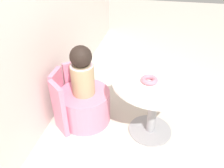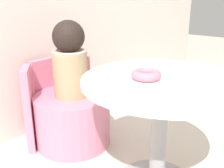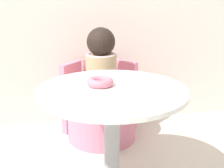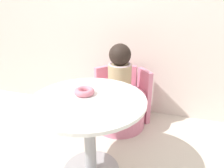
{
  "view_description": "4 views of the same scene",
  "coord_description": "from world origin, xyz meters",
  "px_view_note": "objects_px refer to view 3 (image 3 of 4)",
  "views": [
    {
      "loc": [
        -1.65,
        0.04,
        1.73
      ],
      "look_at": [
        0.05,
        0.4,
        0.56
      ],
      "focal_mm": 35.0,
      "sensor_mm": 36.0,
      "label": 1
    },
    {
      "loc": [
        -1.07,
        -0.6,
        1.06
      ],
      "look_at": [
        0.05,
        0.3,
        0.57
      ],
      "focal_mm": 42.0,
      "sensor_mm": 36.0,
      "label": 2
    },
    {
      "loc": [
        -0.19,
        -1.6,
        1.18
      ],
      "look_at": [
        0.14,
        0.39,
        0.56
      ],
      "focal_mm": 50.0,
      "sensor_mm": 36.0,
      "label": 3
    },
    {
      "loc": [
        0.64,
        -1.28,
        1.34
      ],
      "look_at": [
        0.12,
        0.41,
        0.61
      ],
      "focal_mm": 35.0,
      "sensor_mm": 36.0,
      "label": 4
    }
  ],
  "objects_px": {
    "donut": "(100,82)",
    "tub_chair": "(102,116)",
    "child_figure": "(101,63)",
    "round_table": "(112,117)"
  },
  "relations": [
    {
      "from": "child_figure",
      "to": "donut",
      "type": "height_order",
      "value": "child_figure"
    },
    {
      "from": "round_table",
      "to": "child_figure",
      "type": "relative_size",
      "value": 1.57
    },
    {
      "from": "donut",
      "to": "tub_chair",
      "type": "bearing_deg",
      "value": 82.14
    },
    {
      "from": "child_figure",
      "to": "donut",
      "type": "distance_m",
      "value": 0.67
    },
    {
      "from": "round_table",
      "to": "donut",
      "type": "bearing_deg",
      "value": 130.8
    },
    {
      "from": "tub_chair",
      "to": "child_figure",
      "type": "bearing_deg",
      "value": 0.0
    },
    {
      "from": "round_table",
      "to": "child_figure",
      "type": "xyz_separation_m",
      "value": [
        0.04,
        0.73,
        0.14
      ]
    },
    {
      "from": "round_table",
      "to": "donut",
      "type": "xyz_separation_m",
      "value": [
        -0.06,
        0.06,
        0.19
      ]
    },
    {
      "from": "child_figure",
      "to": "donut",
      "type": "xyz_separation_m",
      "value": [
        -0.09,
        -0.66,
        0.05
      ]
    },
    {
      "from": "round_table",
      "to": "child_figure",
      "type": "bearing_deg",
      "value": 87.18
    }
  ]
}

